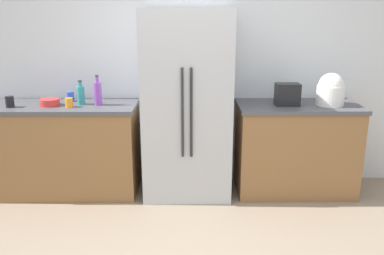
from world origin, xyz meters
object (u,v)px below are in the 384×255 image
object	(u,v)px
cup_a	(70,96)
cup_d	(10,102)
cup_c	(296,96)
cup_b	(69,103)
toaster	(287,94)
bowl_a	(50,102)
rice_cooker	(331,90)
bottle_a	(98,93)
refrigerator	(187,105)
bottle_b	(81,95)

from	to	relation	value
cup_a	cup_d	bearing A→B (deg)	-150.85
cup_c	cup_b	bearing A→B (deg)	-173.11
toaster	cup_a	bearing A→B (deg)	174.47
cup_c	bowl_a	bearing A→B (deg)	-175.42
rice_cooker	bowl_a	bearing A→B (deg)	179.93
cup_c	cup_d	size ratio (longest dim) A/B	0.94
cup_b	bowl_a	xyz separation A→B (m)	(-0.21, 0.07, -0.01)
cup_a	bottle_a	bearing A→B (deg)	-29.23
refrigerator	cup_c	bearing A→B (deg)	9.38
toaster	cup_c	distance (m)	0.25
toaster	rice_cooker	size ratio (longest dim) A/B	0.72
bottle_a	toaster	bearing A→B (deg)	-0.86
cup_d	bowl_a	world-z (taller)	cup_d
cup_b	bottle_a	bearing A→B (deg)	20.08
toaster	bowl_a	distance (m)	2.30
refrigerator	cup_c	xyz separation A→B (m)	(1.11, 0.18, 0.05)
bottle_b	cup_a	distance (m)	0.22
bottle_b	cup_a	size ratio (longest dim) A/B	2.49
refrigerator	rice_cooker	bearing A→B (deg)	-0.64
bottle_b	cup_c	bearing A→B (deg)	3.85
cup_c	rice_cooker	bearing A→B (deg)	-35.42
rice_cooker	bottle_b	bearing A→B (deg)	178.72
cup_d	cup_c	bearing A→B (deg)	5.54
cup_b	bowl_a	distance (m)	0.22
rice_cooker	cup_a	distance (m)	2.58
toaster	rice_cooker	distance (m)	0.42
cup_c	bottle_a	bearing A→B (deg)	-174.93
bottle_a	bottle_b	xyz separation A→B (m)	(-0.18, 0.03, -0.02)
rice_cooker	bowl_a	distance (m)	2.72
toaster	cup_b	xyz separation A→B (m)	(-2.09, -0.07, -0.06)
rice_cooker	cup_d	bearing A→B (deg)	-178.66
bottle_a	bottle_b	size ratio (longest dim) A/B	1.23
bottle_a	cup_d	size ratio (longest dim) A/B	2.79
bottle_b	bowl_a	bearing A→B (deg)	-170.16
toaster	cup_a	size ratio (longest dim) A/B	2.38
bottle_a	cup_a	size ratio (longest dim) A/B	3.05
cup_c	cup_d	world-z (taller)	cup_d
refrigerator	rice_cooker	size ratio (longest dim) A/B	5.80
toaster	bottle_a	size ratio (longest dim) A/B	0.78
refrigerator	rice_cooker	xyz separation A→B (m)	(1.39, -0.02, 0.15)
toaster	bowl_a	bearing A→B (deg)	179.82
bottle_b	rice_cooker	bearing A→B (deg)	-1.28
rice_cooker	cup_a	xyz separation A→B (m)	(-2.57, 0.20, -0.10)
rice_cooker	cup_c	bearing A→B (deg)	144.58
cup_c	cup_d	bearing A→B (deg)	-174.46
bottle_b	bowl_a	distance (m)	0.30
bottle_a	bowl_a	size ratio (longest dim) A/B	1.55
toaster	cup_b	distance (m)	2.09
cup_d	cup_a	bearing A→B (deg)	29.15
refrigerator	bottle_a	distance (m)	0.87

